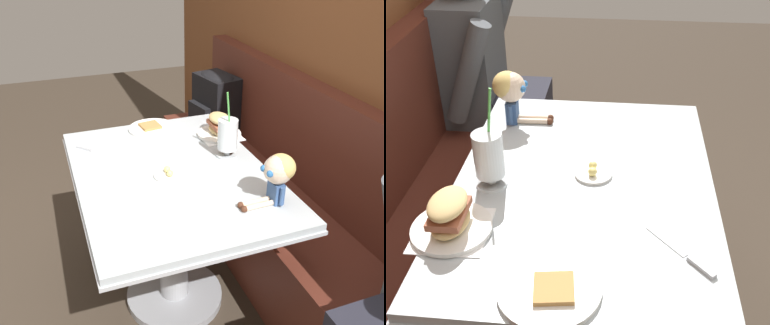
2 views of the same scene
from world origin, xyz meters
TOP-DOWN VIEW (x-y plane):
  - ground_plane at (0.00, 0.00)m, footprint 8.00×8.00m
  - wood_panel_wall at (0.00, 1.05)m, footprint 4.40×0.08m
  - booth_bench at (0.00, 0.81)m, footprint 2.60×0.48m
  - diner_table at (0.00, 0.18)m, footprint 1.11×0.81m
  - toast_plate at (-0.45, 0.22)m, footprint 0.25×0.25m
  - milkshake_glass at (-0.04, 0.46)m, footprint 0.10×0.10m
  - sandwich_plate at (-0.26, 0.52)m, footprint 0.22×0.22m
  - butter_saucer at (0.04, 0.15)m, footprint 0.12×0.12m
  - butter_knife at (-0.32, -0.12)m, footprint 0.19×0.17m
  - seated_doll at (0.36, 0.48)m, footprint 0.12×0.22m
  - backpack at (-0.93, 0.78)m, footprint 0.33×0.29m

SIDE VIEW (x-z plane):
  - ground_plane at x=0.00m, z-range 0.00..0.00m
  - booth_bench at x=0.00m, z-range -0.17..0.83m
  - diner_table at x=0.00m, z-range 0.17..0.91m
  - backpack at x=-0.93m, z-range 0.46..0.86m
  - butter_knife at x=-0.32m, z-range 0.74..0.75m
  - toast_plate at x=-0.45m, z-range 0.74..0.76m
  - butter_saucer at x=0.04m, z-range 0.73..0.77m
  - sandwich_plate at x=-0.26m, z-range 0.73..0.84m
  - milkshake_glass at x=-0.04m, z-range 0.68..1.00m
  - seated_doll at x=0.36m, z-range 0.77..0.97m
  - wood_panel_wall at x=0.00m, z-range 0.00..2.40m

